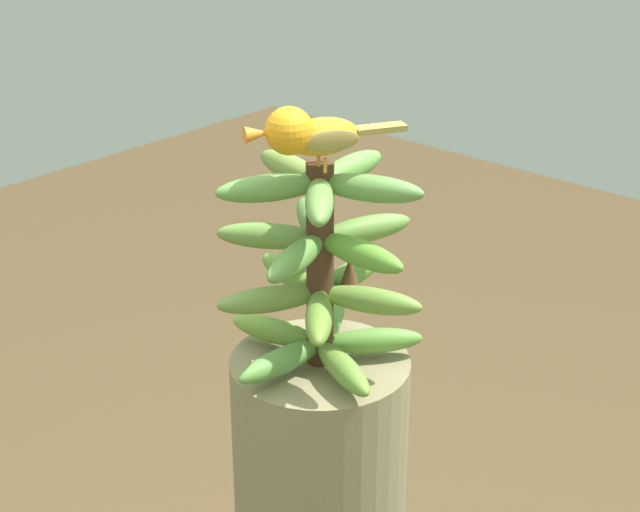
{
  "coord_description": "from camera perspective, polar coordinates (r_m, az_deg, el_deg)",
  "views": [
    {
      "loc": [
        -0.85,
        0.95,
        1.99
      ],
      "look_at": [
        0.0,
        0.0,
        1.4
      ],
      "focal_mm": 56.88,
      "sensor_mm": 36.0,
      "label": 1
    }
  ],
  "objects": [
    {
      "name": "perched_bird",
      "position": [
        1.3,
        -0.79,
        6.91
      ],
      "size": [
        0.13,
        0.2,
        0.09
      ],
      "color": "#C68933",
      "rests_on": "banana_bunch"
    },
    {
      "name": "banana_bunch",
      "position": [
        1.41,
        0.03,
        -0.57
      ],
      "size": [
        0.3,
        0.3,
        0.3
      ],
      "color": "#4C2D1E",
      "rests_on": "banana_tree"
    }
  ]
}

